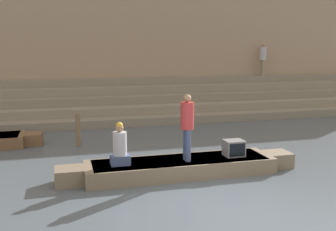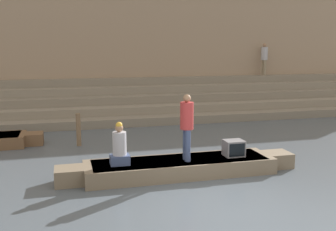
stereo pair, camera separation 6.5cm
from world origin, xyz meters
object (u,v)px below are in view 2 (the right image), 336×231
at_px(mooring_post, 79,130).
at_px(person_rowing, 120,148).
at_px(rowboat_main, 180,166).
at_px(person_standing, 187,123).
at_px(person_on_steps, 264,57).
at_px(tv_set, 234,148).

bearing_deg(mooring_post, person_rowing, -77.20).
distance_m(rowboat_main, person_standing, 1.13).
distance_m(person_standing, person_on_steps, 12.05).
distance_m(person_rowing, person_on_steps, 13.08).
height_order(tv_set, mooring_post, mooring_post).
relative_size(person_rowing, person_on_steps, 0.63).
distance_m(person_rowing, mooring_post, 3.72).
bearing_deg(person_rowing, rowboat_main, 17.71).
distance_m(person_standing, tv_set, 1.48).
height_order(rowboat_main, tv_set, tv_set).
height_order(person_standing, tv_set, person_standing).
xyz_separation_m(person_standing, mooring_post, (-2.45, 3.70, -0.80)).
distance_m(mooring_post, person_on_steps, 11.47).
height_order(rowboat_main, person_standing, person_standing).
bearing_deg(rowboat_main, person_rowing, -176.90).
relative_size(person_standing, person_on_steps, 1.00).
distance_m(rowboat_main, tv_set, 1.46).
xyz_separation_m(person_standing, tv_set, (1.28, 0.08, -0.73)).
height_order(person_rowing, tv_set, person_rowing).
relative_size(tv_set, mooring_post, 0.47).
bearing_deg(mooring_post, person_on_steps, 31.48).
relative_size(rowboat_main, tv_set, 12.18).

